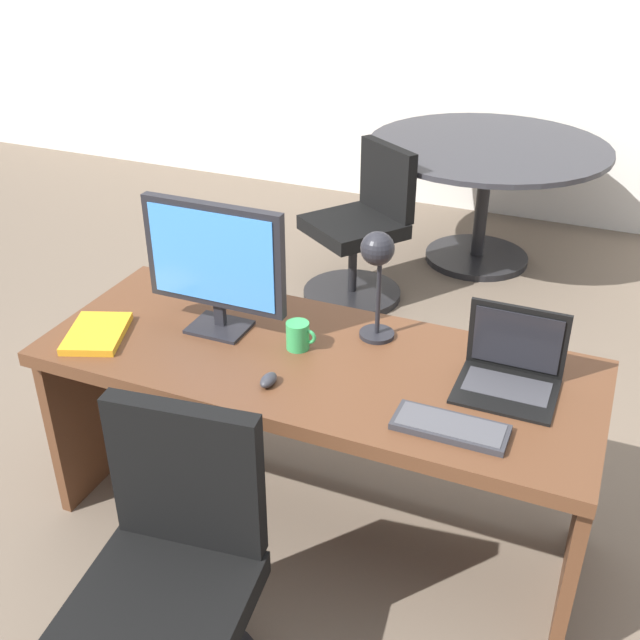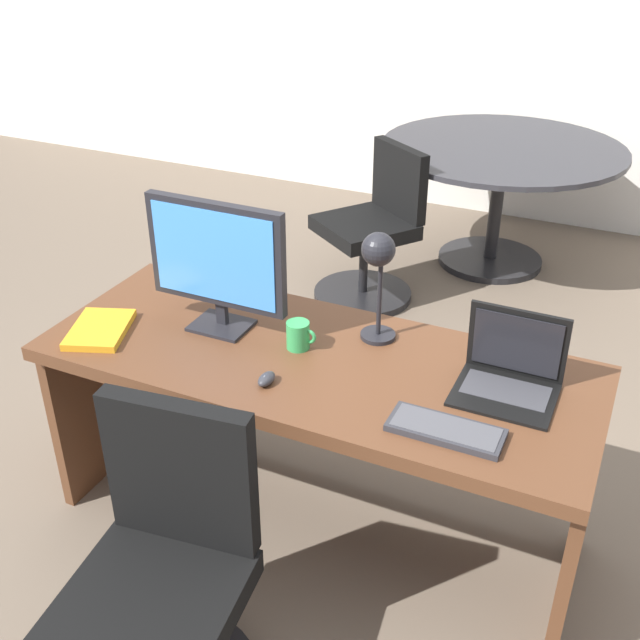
% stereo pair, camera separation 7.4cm
% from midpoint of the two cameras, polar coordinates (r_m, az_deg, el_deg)
% --- Properties ---
extents(ground, '(12.00, 12.00, 0.00)m').
position_cam_midpoint_polar(ground, '(4.09, 7.49, -1.01)').
color(ground, '#6B5B4C').
extents(back_wall, '(10.00, 0.10, 2.80)m').
position_cam_midpoint_polar(back_wall, '(5.44, 14.62, 21.72)').
color(back_wall, silver).
rests_on(back_wall, ground).
extents(desk, '(1.83, 0.72, 0.73)m').
position_cam_midpoint_polar(desk, '(2.63, -0.76, -5.69)').
color(desk, '#56331E').
rests_on(desk, ground).
extents(monitor, '(0.50, 0.16, 0.46)m').
position_cam_midpoint_polar(monitor, '(2.56, -8.73, 4.44)').
color(monitor, black).
rests_on(monitor, desk).
extents(laptop, '(0.30, 0.25, 0.25)m').
position_cam_midpoint_polar(laptop, '(2.40, 13.31, -3.04)').
color(laptop, black).
rests_on(laptop, desk).
extents(keyboard, '(0.33, 0.13, 0.02)m').
position_cam_midpoint_polar(keyboard, '(2.20, 8.75, -7.92)').
color(keyboard, '#2D2D33').
rests_on(keyboard, desk).
extents(mouse, '(0.04, 0.08, 0.03)m').
position_cam_midpoint_polar(mouse, '(2.36, -4.77, -4.50)').
color(mouse, '#2D2D33').
rests_on(mouse, desk).
extents(desk_lamp, '(0.12, 0.15, 0.39)m').
position_cam_midpoint_polar(desk_lamp, '(2.46, 3.45, 4.28)').
color(desk_lamp, black).
rests_on(desk_lamp, desk).
extents(book, '(0.26, 0.31, 0.03)m').
position_cam_midpoint_polar(book, '(2.72, -17.09, -0.97)').
color(book, orange).
rests_on(book, desk).
extents(coffee_mug, '(0.10, 0.08, 0.10)m').
position_cam_midpoint_polar(coffee_mug, '(2.52, -2.48, -1.18)').
color(coffee_mug, green).
rests_on(coffee_mug, desk).
extents(office_chair, '(0.56, 0.56, 0.90)m').
position_cam_midpoint_polar(office_chair, '(2.28, -11.95, -19.66)').
color(office_chair, black).
rests_on(office_chair, ground).
extents(meeting_table, '(1.42, 1.42, 0.75)m').
position_cam_midpoint_polar(meeting_table, '(4.75, 11.82, 10.70)').
color(meeting_table, black).
rests_on(meeting_table, ground).
extents(meeting_chair_near, '(0.64, 0.65, 0.86)m').
position_cam_midpoint_polar(meeting_chair_near, '(4.30, 2.60, 6.19)').
color(meeting_chair_near, black).
rests_on(meeting_chair_near, ground).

